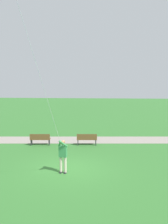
% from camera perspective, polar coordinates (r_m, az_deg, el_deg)
% --- Properties ---
extents(ground_plane, '(120.00, 120.00, 0.00)m').
position_cam_1_polar(ground_plane, '(13.56, -3.93, -13.24)').
color(ground_plane, '#33702D').
extents(walkway_path, '(5.28, 32.09, 0.02)m').
position_cam_1_polar(walkway_path, '(20.04, 4.94, -6.55)').
color(walkway_path, gray).
rests_on(walkway_path, ground).
extents(person_kite_flyer, '(0.62, 0.52, 1.83)m').
position_cam_1_polar(person_kite_flyer, '(12.70, -5.01, -9.68)').
color(person_kite_flyer, '#232328').
rests_on(person_kite_flyer, ground).
extents(park_bench_near_walkway, '(0.57, 1.53, 0.88)m').
position_cam_1_polar(park_bench_near_walkway, '(18.52, -10.28, -6.16)').
color(park_bench_near_walkway, brown).
rests_on(park_bench_near_walkway, ground).
extents(park_bench_far_walkway, '(0.57, 1.53, 0.88)m').
position_cam_1_polar(park_bench_far_walkway, '(18.23, 0.67, -6.26)').
color(park_bench_far_walkway, brown).
rests_on(park_bench_far_walkway, ground).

